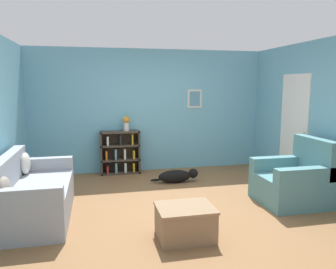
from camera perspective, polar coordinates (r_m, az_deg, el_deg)
ground_plane at (r=5.20m, az=0.98°, el=-12.16°), size 14.00×14.00×0.00m
wall_back at (r=7.09m, az=-3.25°, el=4.18°), size 5.60×0.13×2.60m
wall_right at (r=6.04m, az=25.20°, el=2.54°), size 0.16×5.00×2.60m
couch at (r=5.00m, az=-22.52°, el=-9.78°), size 0.89×1.78×0.89m
bookshelf at (r=6.95m, az=-8.35°, el=-3.19°), size 0.82×0.28×0.90m
recliner_chair at (r=5.57m, az=21.23°, el=-7.55°), size 0.99×0.93×1.02m
coffee_table at (r=4.10m, az=2.99°, el=-14.87°), size 0.68×0.55×0.40m
dog at (r=6.30m, az=1.64°, el=-7.22°), size 0.93×0.22×0.25m
vase at (r=6.84m, az=-7.30°, el=2.08°), size 0.14×0.14×0.31m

